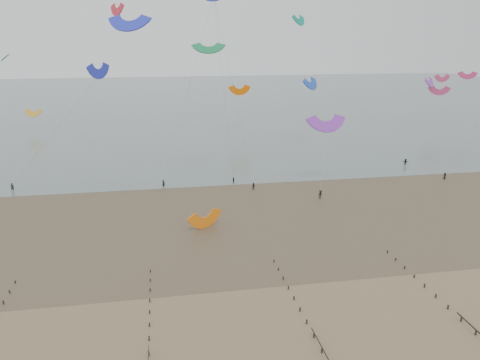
% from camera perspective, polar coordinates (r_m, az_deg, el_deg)
% --- Properties ---
extents(ground, '(500.00, 500.00, 0.00)m').
position_cam_1_polar(ground, '(59.44, 3.16, -15.46)').
color(ground, brown).
rests_on(ground, ground).
extents(sea_and_shore, '(500.00, 665.00, 0.03)m').
position_cam_1_polar(sea_and_shore, '(89.38, -4.35, -3.90)').
color(sea_and_shore, '#475654').
rests_on(sea_and_shore, ground).
extents(kitesurfer_lead, '(0.75, 0.64, 1.74)m').
position_cam_1_polar(kitesurfer_lead, '(104.52, -9.31, -0.43)').
color(kitesurfer_lead, black).
rests_on(kitesurfer_lead, ground).
extents(kitesurfers, '(120.44, 22.42, 1.82)m').
position_cam_1_polar(kitesurfers, '(111.30, 13.11, 0.42)').
color(kitesurfers, black).
rests_on(kitesurfers, ground).
extents(grounded_kite, '(7.43, 6.95, 3.26)m').
position_cam_1_polar(grounded_kite, '(82.31, -4.23, -5.80)').
color(grounded_kite, orange).
rests_on(grounded_kite, ground).
extents(kites_airborne, '(240.38, 99.28, 39.91)m').
position_cam_1_polar(kites_airborne, '(136.58, -5.31, 12.68)').
color(kites_airborne, blue).
rests_on(kites_airborne, ground).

